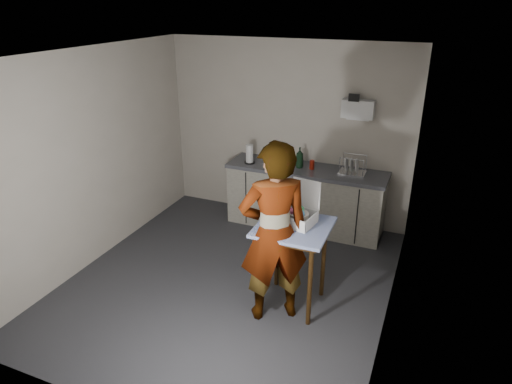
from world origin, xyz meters
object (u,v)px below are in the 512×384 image
at_px(kitchen_counter, 305,200).
at_px(soda_can, 312,165).
at_px(standing_man, 274,234).
at_px(paper_towel, 250,154).
at_px(soap_bottle, 300,158).
at_px(side_table, 293,236).
at_px(dish_rack, 352,169).
at_px(dark_bottle, 281,156).
at_px(bakery_box, 299,215).

height_order(kitchen_counter, soda_can, soda_can).
relative_size(standing_man, paper_towel, 7.09).
relative_size(soap_bottle, paper_towel, 1.08).
bearing_deg(side_table, standing_man, -116.77).
xyz_separation_m(kitchen_counter, side_table, (0.40, -1.80, 0.41)).
height_order(side_table, dish_rack, dish_rack).
distance_m(dark_bottle, bakery_box, 1.93).
bearing_deg(dark_bottle, paper_towel, -165.00).
bearing_deg(dish_rack, bakery_box, -95.99).
distance_m(soda_can, dark_bottle, 0.46).
bearing_deg(kitchen_counter, bakery_box, -75.83).
bearing_deg(soda_can, side_table, -79.65).
distance_m(kitchen_counter, side_table, 1.89).
xyz_separation_m(soap_bottle, dish_rack, (0.72, 0.06, -0.09)).
relative_size(side_table, bakery_box, 2.18).
xyz_separation_m(kitchen_counter, soda_can, (0.08, -0.01, 0.55)).
bearing_deg(bakery_box, dark_bottle, 124.61).
bearing_deg(side_table, dark_bottle, 112.91).
xyz_separation_m(side_table, dish_rack, (0.22, 1.85, 0.13)).
xyz_separation_m(standing_man, soap_bottle, (-0.38, 2.03, 0.10)).
height_order(dish_rack, bakery_box, bakery_box).
bearing_deg(bakery_box, soda_can, 111.32).
relative_size(soap_bottle, dark_bottle, 1.22).
height_order(side_table, bakery_box, bakery_box).
relative_size(side_table, paper_towel, 3.52).
relative_size(soda_can, dark_bottle, 0.53).
relative_size(dish_rack, bakery_box, 0.80).
distance_m(kitchen_counter, paper_towel, 1.03).
distance_m(side_table, bakery_box, 0.24).
xyz_separation_m(soda_can, dish_rack, (0.54, 0.06, -0.01)).
relative_size(side_table, soda_can, 7.57).
bearing_deg(side_table, paper_towel, 125.34).
distance_m(dark_bottle, paper_towel, 0.46).
bearing_deg(bakery_box, paper_towel, 137.23).
distance_m(standing_man, dish_rack, 2.13).
xyz_separation_m(side_table, standing_man, (-0.12, -0.25, 0.13)).
height_order(kitchen_counter, side_table, side_table).
height_order(side_table, soda_can, soda_can).
height_order(soda_can, bakery_box, bakery_box).
bearing_deg(bakery_box, side_table, -103.22).
relative_size(paper_towel, bakery_box, 0.62).
bearing_deg(paper_towel, side_table, -54.23).
relative_size(soda_can, bakery_box, 0.29).
distance_m(kitchen_counter, standing_man, 2.14).
xyz_separation_m(soda_can, paper_towel, (-0.90, -0.09, 0.07)).
relative_size(standing_man, dark_bottle, 8.01).
relative_size(soap_bottle, bakery_box, 0.67).
bearing_deg(dark_bottle, kitchen_counter, -2.32).
xyz_separation_m(standing_man, dish_rack, (0.34, 2.10, 0.01)).
xyz_separation_m(side_table, paper_towel, (-1.23, 1.70, 0.21)).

